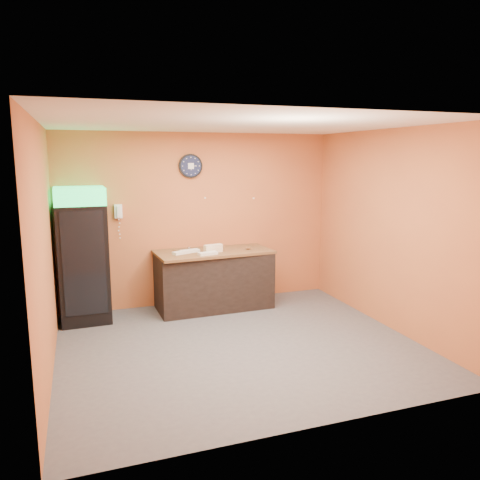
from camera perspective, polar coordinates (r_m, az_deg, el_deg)
name	(u,v)px	position (r m, az deg, el deg)	size (l,w,h in m)	color
floor	(239,345)	(6.23, -0.12, -12.68)	(4.50, 4.50, 0.00)	#47474C
back_wall	(199,219)	(7.73, -4.97, 2.54)	(4.50, 0.02, 2.80)	#C06836
left_wall	(44,251)	(5.54, -22.73, -1.22)	(0.02, 4.00, 2.80)	#C06836
right_wall	(390,230)	(6.89, 17.86, 1.17)	(0.02, 4.00, 2.80)	#C06836
ceiling	(239,124)	(5.76, -0.13, 13.97)	(4.50, 4.00, 0.02)	white
beverage_cooler	(83,257)	(7.18, -18.59, -2.02)	(0.71, 0.72, 1.99)	black
prep_counter	(214,280)	(7.56, -3.21, -4.94)	(1.80, 0.80, 0.90)	black
wall_clock	(191,166)	(7.60, -6.05, 8.97)	(0.38, 0.06, 0.38)	black
wall_phone	(118,211)	(7.44, -14.62, 3.40)	(0.12, 0.10, 0.21)	white
butcher_paper	(214,252)	(7.46, -3.24, -1.45)	(1.82, 0.88, 0.04)	brown
sub_roll_stack	(213,248)	(7.31, -3.28, -1.03)	(0.30, 0.16, 0.12)	beige
wrapped_sandwich_left	(182,253)	(7.24, -7.11, -1.52)	(0.29, 0.11, 0.04)	silver
wrapped_sandwich_mid	(208,253)	(7.14, -3.94, -1.65)	(0.29, 0.12, 0.04)	silver
wrapped_sandwich_right	(190,251)	(7.34, -6.12, -1.34)	(0.30, 0.12, 0.04)	silver
kitchen_tool	(189,249)	(7.49, -6.26, -1.06)	(0.06, 0.06, 0.06)	silver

